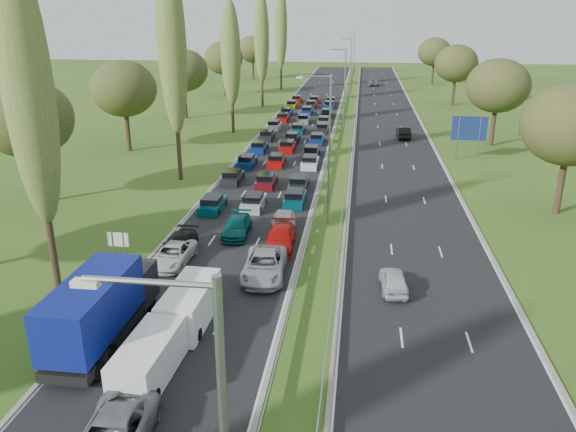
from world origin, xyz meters
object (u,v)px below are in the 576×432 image
(info_sign, at_px, (118,243))
(direction_sign, at_px, (469,130))
(blue_lorry, at_px, (102,307))
(near_car_3, at_px, (178,244))
(white_van_front, at_px, (151,357))
(near_car_2, at_px, (173,255))
(white_van_rear, at_px, (191,303))

(info_sign, xyz_separation_m, direction_sign, (28.80, 32.64, 2.20))
(blue_lorry, xyz_separation_m, direction_sign, (25.37, 42.53, 1.54))
(near_car_3, xyz_separation_m, info_sign, (-3.66, -1.75, 0.67))
(white_van_front, xyz_separation_m, info_sign, (-6.92, 12.48, 0.32))
(near_car_2, distance_m, direction_sign, 41.22)
(near_car_3, distance_m, blue_lorry, 11.71)
(near_car_2, bearing_deg, info_sign, -178.80)
(near_car_3, xyz_separation_m, blue_lorry, (-0.22, -11.64, 1.33))
(white_van_rear, height_order, direction_sign, direction_sign)
(direction_sign, bearing_deg, white_van_rear, -118.26)
(white_van_rear, xyz_separation_m, direction_sign, (21.46, 39.92, 2.45))
(near_car_2, bearing_deg, direction_sign, 54.63)
(near_car_3, xyz_separation_m, white_van_rear, (3.68, -9.03, 0.42))
(white_van_rear, distance_m, info_sign, 10.34)
(near_car_3, relative_size, white_van_rear, 0.86)
(blue_lorry, relative_size, white_van_front, 1.82)
(white_van_front, bearing_deg, blue_lorry, 145.63)
(near_car_2, height_order, white_van_front, white_van_front)
(white_van_rear, bearing_deg, white_van_front, -92.92)
(blue_lorry, height_order, white_van_rear, blue_lorry)
(blue_lorry, bearing_deg, near_car_2, 87.81)
(blue_lorry, distance_m, white_van_rear, 4.78)
(near_car_2, relative_size, white_van_rear, 0.90)
(info_sign, distance_m, direction_sign, 43.59)
(near_car_2, distance_m, near_car_3, 1.82)
(white_van_rear, bearing_deg, near_car_2, 117.32)
(info_sign, bearing_deg, blue_lorry, -70.84)
(blue_lorry, bearing_deg, white_van_rear, 34.03)
(near_car_3, height_order, blue_lorry, blue_lorry)
(blue_lorry, xyz_separation_m, white_van_rear, (3.90, 2.60, -0.91))
(near_car_3, height_order, white_van_rear, white_van_rear)
(white_van_rear, bearing_deg, direction_sign, 63.41)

